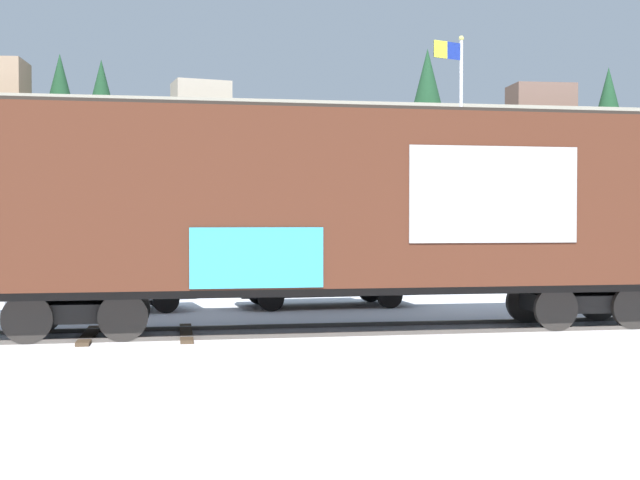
{
  "coord_description": "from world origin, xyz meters",
  "views": [
    {
      "loc": [
        -2.11,
        -16.5,
        2.25
      ],
      "look_at": [
        0.85,
        1.7,
        1.81
      ],
      "focal_mm": 46.65,
      "sensor_mm": 36.0,
      "label": 1
    }
  ],
  "objects": [
    {
      "name": "ground_plane",
      "position": [
        0.0,
        0.0,
        0.0
      ],
      "size": [
        260.0,
        260.0,
        0.0
      ],
      "primitive_type": "plane",
      "color": "silver"
    },
    {
      "name": "track",
      "position": [
        1.21,
        0.0,
        0.04
      ],
      "size": [
        60.01,
        2.93,
        0.08
      ],
      "color": "#4C4742",
      "rests_on": "ground_plane"
    },
    {
      "name": "flagpole",
      "position": [
        7.2,
        11.12,
        5.17
      ],
      "size": [
        1.21,
        0.52,
        8.64
      ],
      "color": "silver",
      "rests_on": "ground_plane"
    },
    {
      "name": "hillside",
      "position": [
        -0.04,
        59.36,
        5.65
      ],
      "size": [
        116.57,
        29.84,
        16.11
      ],
      "color": "gray",
      "rests_on": "ground_plane"
    },
    {
      "name": "parked_car_black",
      "position": [
        1.39,
        4.92,
        0.88
      ],
      "size": [
        4.67,
        2.21,
        1.76
      ],
      "color": "black",
      "rests_on": "ground_plane"
    },
    {
      "name": "parked_car_white",
      "position": [
        -4.39,
        4.51,
        0.83
      ],
      "size": [
        4.94,
        2.46,
        1.64
      ],
      "color": "silver",
      "rests_on": "ground_plane"
    },
    {
      "name": "freight_car",
      "position": [
        1.02,
        -0.0,
        2.58
      ],
      "size": [
        15.28,
        3.09,
        4.57
      ],
      "color": "#472316",
      "rests_on": "ground_plane"
    }
  ]
}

